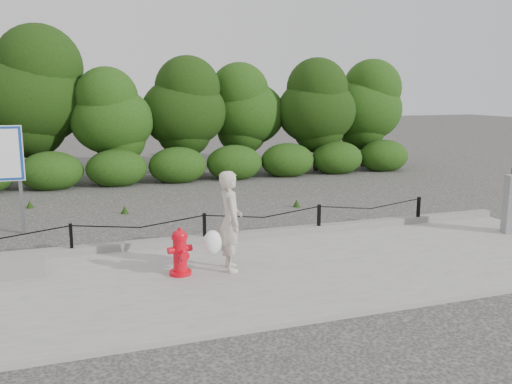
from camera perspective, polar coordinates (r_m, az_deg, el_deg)
The scene contains 8 objects.
ground at distance 10.88m, azimuth -5.41°, elevation -5.74°, with size 90.00×90.00×0.00m, color #2D2B28.
sidewalk at distance 9.03m, azimuth -2.33°, elevation -8.94°, with size 14.00×4.00×0.08m, color gray.
curb at distance 10.88m, azimuth -5.49°, elevation -4.91°, with size 14.00×0.22×0.14m, color slate.
chain_barrier at distance 10.76m, azimuth -5.45°, elevation -3.41°, with size 10.06×0.06×0.60m.
treeline at distance 19.36m, azimuth -10.88°, elevation 8.93°, with size 20.28×3.74×5.05m.
fire_hydrant at distance 8.99m, azimuth -7.99°, elevation -6.33°, with size 0.43×0.45×0.79m.
pedestrian at distance 9.02m, azimuth -2.84°, elevation -3.21°, with size 0.73×0.65×1.69m.
concrete_block at distance 9.72m, azimuth -24.08°, elevation -7.22°, with size 1.00×0.35×0.32m, color gray.
Camera 1 is at (-2.45, -10.14, 3.09)m, focal length 38.00 mm.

